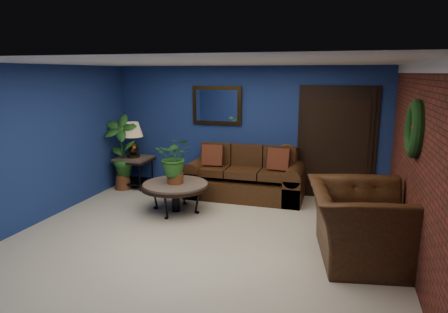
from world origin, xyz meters
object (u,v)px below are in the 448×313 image
(armchair, at_px, (361,223))
(table_lamp, at_px, (133,136))
(coffee_table, at_px, (175,186))
(sofa, at_px, (246,180))
(end_table, at_px, (134,164))
(side_chair, at_px, (287,169))

(armchair, bearing_deg, table_lamp, 54.49)
(coffee_table, xyz_separation_m, table_lamp, (-1.45, 1.17, 0.65))
(sofa, relative_size, table_lamp, 3.12)
(coffee_table, height_order, table_lamp, table_lamp)
(sofa, relative_size, armchair, 1.52)
(sofa, height_order, end_table, sofa)
(sofa, xyz_separation_m, armchair, (2.05, -2.17, 0.15))
(side_chair, bearing_deg, table_lamp, 168.91)
(end_table, bearing_deg, armchair, -25.62)
(sofa, relative_size, side_chair, 2.12)
(coffee_table, bearing_deg, side_chair, 35.62)
(table_lamp, xyz_separation_m, side_chair, (3.18, 0.08, -0.51))
(side_chair, bearing_deg, coffee_table, -156.82)
(sofa, distance_m, armchair, 2.98)
(coffee_table, height_order, side_chair, side_chair)
(end_table, relative_size, armchair, 0.48)
(sofa, distance_m, end_table, 2.41)
(end_table, xyz_separation_m, table_lamp, (0.00, 0.00, 0.61))
(sofa, height_order, armchair, sofa)
(sofa, distance_m, coffee_table, 1.54)
(coffee_table, xyz_separation_m, end_table, (-1.45, 1.17, 0.04))
(coffee_table, distance_m, armchair, 3.15)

